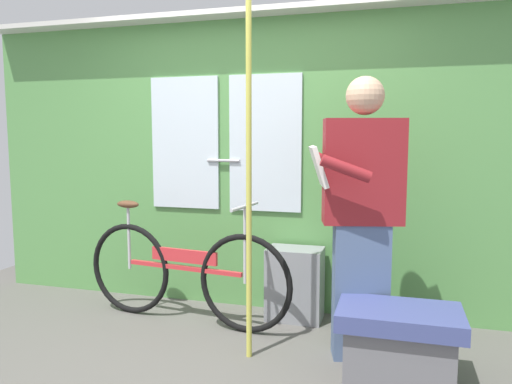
{
  "coord_description": "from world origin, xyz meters",
  "views": [
    {
      "loc": [
        1.17,
        -2.77,
        1.43
      ],
      "look_at": [
        0.18,
        0.69,
        1.02
      ],
      "focal_mm": 34.5,
      "sensor_mm": 36.0,
      "label": 1
    }
  ],
  "objects_px": {
    "bench_seat_corner": "(399,344)",
    "passenger_reading_newspaper": "(361,212)",
    "trash_bin_by_wall": "(295,284)",
    "handrail_pole": "(249,176)",
    "bicycle_near_door": "(183,273)"
  },
  "relations": [
    {
      "from": "passenger_reading_newspaper",
      "to": "trash_bin_by_wall",
      "type": "bearing_deg",
      "value": -59.24
    },
    {
      "from": "handrail_pole",
      "to": "bench_seat_corner",
      "type": "distance_m",
      "value": 1.33
    },
    {
      "from": "bicycle_near_door",
      "to": "trash_bin_by_wall",
      "type": "relative_size",
      "value": 3.1
    },
    {
      "from": "passenger_reading_newspaper",
      "to": "handrail_pole",
      "type": "bearing_deg",
      "value": 2.56
    },
    {
      "from": "bicycle_near_door",
      "to": "handrail_pole",
      "type": "height_order",
      "value": "handrail_pole"
    },
    {
      "from": "trash_bin_by_wall",
      "to": "bench_seat_corner",
      "type": "xyz_separation_m",
      "value": [
        0.78,
        -0.84,
        -0.04
      ]
    },
    {
      "from": "bicycle_near_door",
      "to": "passenger_reading_newspaper",
      "type": "relative_size",
      "value": 0.97
    },
    {
      "from": "passenger_reading_newspaper",
      "to": "trash_bin_by_wall",
      "type": "height_order",
      "value": "passenger_reading_newspaper"
    },
    {
      "from": "bench_seat_corner",
      "to": "passenger_reading_newspaper",
      "type": "bearing_deg",
      "value": 130.06
    },
    {
      "from": "bicycle_near_door",
      "to": "passenger_reading_newspaper",
      "type": "bearing_deg",
      "value": -3.02
    },
    {
      "from": "bicycle_near_door",
      "to": "handrail_pole",
      "type": "distance_m",
      "value": 1.12
    },
    {
      "from": "trash_bin_by_wall",
      "to": "bench_seat_corner",
      "type": "height_order",
      "value": "trash_bin_by_wall"
    },
    {
      "from": "trash_bin_by_wall",
      "to": "bench_seat_corner",
      "type": "distance_m",
      "value": 1.15
    },
    {
      "from": "passenger_reading_newspaper",
      "to": "bench_seat_corner",
      "type": "height_order",
      "value": "passenger_reading_newspaper"
    },
    {
      "from": "passenger_reading_newspaper",
      "to": "trash_bin_by_wall",
      "type": "relative_size",
      "value": 3.18
    }
  ]
}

